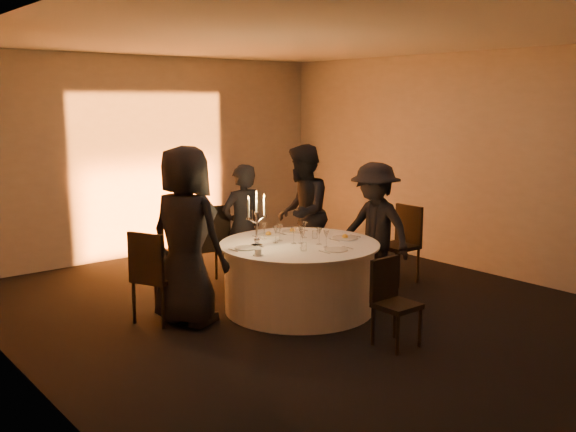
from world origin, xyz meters
TOP-DOWN VIEW (x-y plane):
  - floor at (0.00, 0.00)m, footprint 7.00×7.00m
  - ceiling at (0.00, 0.00)m, footprint 7.00×7.00m
  - wall_back at (0.00, 3.50)m, footprint 7.00×0.00m
  - wall_left at (-3.00, 0.00)m, footprint 0.00×7.00m
  - wall_right at (3.00, 0.00)m, footprint 0.00×7.00m
  - uplighter_fixture at (0.00, 3.20)m, footprint 0.25×0.12m
  - banquet_table at (0.00, 0.00)m, footprint 1.80×1.80m
  - chair_left at (-1.50, 0.62)m, footprint 0.58×0.58m
  - chair_back_left at (-0.31, 1.39)m, footprint 0.55×0.55m
  - chair_back_right at (0.99, 1.12)m, footprint 0.54×0.54m
  - chair_right at (1.78, 0.02)m, footprint 0.44×0.44m
  - chair_front at (0.01, -1.38)m, footprint 0.37×0.37m
  - guest_left at (-1.21, 0.41)m, footprint 0.87×1.07m
  - guest_back_left at (-0.03, 1.05)m, footprint 0.59×0.40m
  - guest_back_right at (0.84, 0.93)m, footprint 1.10×1.08m
  - guest_right at (1.14, -0.07)m, footprint 0.66×1.08m
  - plate_left at (-0.62, 0.16)m, footprint 0.36×0.25m
  - plate_back_left at (-0.03, 0.53)m, footprint 0.36×0.26m
  - plate_back_right at (0.32, 0.51)m, footprint 0.35×0.25m
  - plate_right at (0.56, -0.15)m, footprint 0.36×0.30m
  - plate_front at (0.07, -0.52)m, footprint 0.36×0.25m
  - coffee_cup at (-0.70, -0.17)m, footprint 0.11×0.11m
  - candelabra at (-0.47, 0.17)m, footprint 0.26×0.12m
  - wine_glass_a at (-0.19, 0.40)m, footprint 0.07×0.07m
  - wine_glass_b at (0.09, -0.35)m, footprint 0.07×0.07m
  - wine_glass_c at (0.23, 0.17)m, footprint 0.07×0.07m
  - wine_glass_d at (-0.09, 0.23)m, footprint 0.07×0.07m
  - wine_glass_e at (-0.07, 0.02)m, footprint 0.07×0.07m
  - wine_glass_f at (-0.19, 0.18)m, footprint 0.07×0.07m
  - wine_glass_g at (0.12, -0.19)m, footprint 0.07×0.07m
  - wine_glass_h at (-0.13, -0.21)m, footprint 0.07×0.07m
  - wine_glass_i at (-0.00, -0.02)m, footprint 0.07×0.07m
  - tumbler_a at (0.30, 0.08)m, footprint 0.07×0.07m
  - tumbler_b at (-0.20, -0.31)m, footprint 0.07×0.07m

SIDE VIEW (x-z plane):
  - floor at x=0.00m, z-range 0.00..0.00m
  - uplighter_fixture at x=0.00m, z-range 0.00..0.10m
  - banquet_table at x=0.00m, z-range 0.00..0.77m
  - chair_front at x=0.01m, z-range 0.05..0.90m
  - chair_back_right at x=0.99m, z-range 0.05..0.92m
  - chair_right at x=1.78m, z-range 0.06..1.06m
  - chair_left at x=-1.50m, z-range 0.06..1.07m
  - chair_back_left at x=-0.31m, z-range 0.07..1.13m
  - plate_front at x=0.07m, z-range 0.77..0.78m
  - plate_left at x=-0.62m, z-range 0.77..0.78m
  - plate_right at x=0.56m, z-range 0.74..0.83m
  - plate_back_left at x=-0.03m, z-range 0.75..0.83m
  - plate_back_right at x=0.32m, z-range 0.75..0.83m
  - guest_back_left at x=-0.03m, z-range 0.00..1.58m
  - coffee_cup at x=-0.70m, z-range 0.77..0.83m
  - guest_right at x=1.14m, z-range 0.00..1.61m
  - tumbler_a at x=0.30m, z-range 0.77..0.86m
  - tumbler_b at x=-0.20m, z-range 0.77..0.86m
  - guest_back_right at x=0.84m, z-range 0.00..1.79m
  - wine_glass_a at x=-0.19m, z-range 0.81..1.00m
  - wine_glass_b at x=0.09m, z-range 0.81..1.00m
  - wine_glass_c at x=0.23m, z-range 0.81..1.00m
  - wine_glass_d at x=-0.09m, z-range 0.81..1.00m
  - wine_glass_e at x=-0.07m, z-range 0.81..1.00m
  - wine_glass_f at x=-0.19m, z-range 0.81..1.00m
  - wine_glass_g at x=0.12m, z-range 0.81..1.00m
  - wine_glass_h at x=-0.13m, z-range 0.81..1.00m
  - wine_glass_i at x=0.00m, z-range 0.81..1.00m
  - guest_left at x=-1.21m, z-range 0.00..1.89m
  - candelabra at x=-0.47m, z-range 0.68..1.30m
  - wall_back at x=0.00m, z-range -2.00..5.00m
  - wall_left at x=-3.00m, z-range -2.00..5.00m
  - wall_right at x=3.00m, z-range -2.00..5.00m
  - ceiling at x=0.00m, z-range 3.00..3.00m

